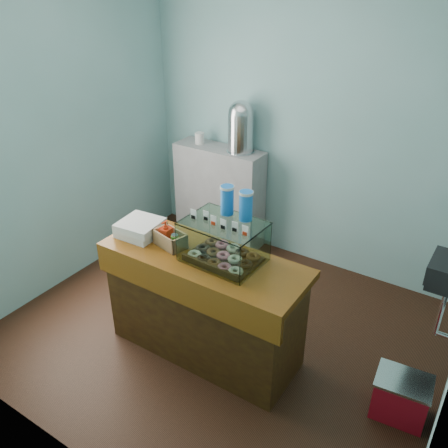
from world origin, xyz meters
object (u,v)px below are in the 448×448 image
Objects in this scene: coffee_urn at (241,125)px; red_cooler at (401,397)px; display_case at (226,239)px; counter at (204,304)px.

coffee_urn is 1.34× the size of red_cooler.
display_case is 1.45× the size of red_cooler.
display_case is at bearing -62.05° from coffee_urn.
coffee_urn is (-0.65, 1.59, 0.92)m from counter.
counter is 3.01× the size of coffee_urn.
counter is at bearing -177.81° from red_cooler.
display_case is at bearing 26.92° from counter.
counter is 1.55m from red_cooler.
counter is 4.04× the size of red_cooler.
red_cooler is at bearing -32.68° from coffee_urn.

